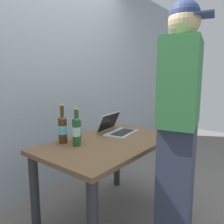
{
  "coord_description": "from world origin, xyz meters",
  "views": [
    {
      "loc": [
        -1.43,
        -1.16,
        1.29
      ],
      "look_at": [
        0.05,
        0.0,
        0.98
      ],
      "focal_mm": 35.17,
      "sensor_mm": 36.0,
      "label": 1
    }
  ],
  "objects": [
    {
      "name": "back_wall",
      "position": [
        0.0,
        0.9,
        1.3
      ],
      "size": [
        6.0,
        0.1,
        2.6
      ],
      "primitive_type": "cube",
      "color": "#99A3AD",
      "rests_on": "ground"
    },
    {
      "name": "beer_bottle_amber",
      "position": [
        -0.17,
        0.2,
        0.84
      ],
      "size": [
        0.06,
        0.06,
        0.29
      ],
      "color": "#333333",
      "rests_on": "desk"
    },
    {
      "name": "person_figure",
      "position": [
        -0.02,
        -0.63,
        0.89
      ],
      "size": [
        0.46,
        0.34,
        1.76
      ],
      "color": "#2D3347",
      "rests_on": "ground"
    },
    {
      "name": "ground_plane",
      "position": [
        0.0,
        0.0,
        0.0
      ],
      "size": [
        8.0,
        8.0,
        0.0
      ],
      "primitive_type": "plane",
      "color": "slate",
      "rests_on": "ground"
    },
    {
      "name": "desk",
      "position": [
        0.0,
        0.0,
        0.6
      ],
      "size": [
        1.21,
        0.75,
        0.73
      ],
      "color": "brown",
      "rests_on": "ground"
    },
    {
      "name": "beer_bottle_green",
      "position": [
        -0.28,
        0.27,
        0.86
      ],
      "size": [
        0.07,
        0.07,
        0.33
      ],
      "color": "#472B14",
      "rests_on": "desk"
    },
    {
      "name": "laptop",
      "position": [
        0.27,
        0.12,
        0.77
      ],
      "size": [
        0.39,
        0.34,
        0.19
      ],
      "color": "#B7BABC",
      "rests_on": "desk"
    },
    {
      "name": "beer_bottle_dark",
      "position": [
        -0.26,
        0.12,
        0.86
      ],
      "size": [
        0.06,
        0.06,
        0.31
      ],
      "color": "#1E5123",
      "rests_on": "desk"
    }
  ]
}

